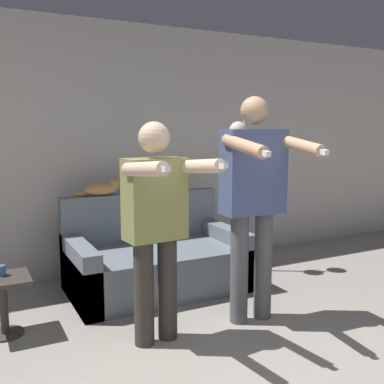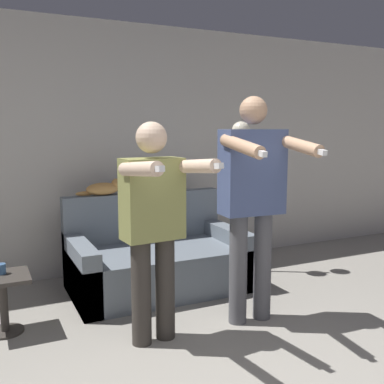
{
  "view_description": "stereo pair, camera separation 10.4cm",
  "coord_description": "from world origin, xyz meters",
  "px_view_note": "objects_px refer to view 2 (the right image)",
  "views": [
    {
      "loc": [
        -1.31,
        -1.5,
        1.52
      ],
      "look_at": [
        0.38,
        1.81,
        0.99
      ],
      "focal_mm": 42.0,
      "sensor_mm": 36.0,
      "label": 1
    },
    {
      "loc": [
        -1.21,
        -1.55,
        1.52
      ],
      "look_at": [
        0.38,
        1.81,
        0.99
      ],
      "focal_mm": 42.0,
      "sensor_mm": 36.0,
      "label": 2
    }
  ],
  "objects_px": {
    "side_table": "(3,293)",
    "cup": "(1,269)",
    "cat": "(104,188)",
    "couch": "(157,261)",
    "person_left": "(154,218)",
    "floor_lamp": "(248,148)",
    "person_right": "(253,193)"
  },
  "relations": [
    {
      "from": "person_left",
      "to": "cat",
      "type": "bearing_deg",
      "value": 84.93
    },
    {
      "from": "cat",
      "to": "couch",
      "type": "bearing_deg",
      "value": -41.08
    },
    {
      "from": "cat",
      "to": "cup",
      "type": "xyz_separation_m",
      "value": [
        -0.98,
        -0.71,
        -0.47
      ]
    },
    {
      "from": "floor_lamp",
      "to": "cup",
      "type": "bearing_deg",
      "value": -169.85
    },
    {
      "from": "person_left",
      "to": "person_right",
      "type": "height_order",
      "value": "person_right"
    },
    {
      "from": "couch",
      "to": "person_right",
      "type": "bearing_deg",
      "value": -68.45
    },
    {
      "from": "cup",
      "to": "cat",
      "type": "bearing_deg",
      "value": 36.07
    },
    {
      "from": "person_right",
      "to": "floor_lamp",
      "type": "xyz_separation_m",
      "value": [
        0.64,
        1.1,
        0.29
      ]
    },
    {
      "from": "cat",
      "to": "cup",
      "type": "relative_size",
      "value": 5.74
    },
    {
      "from": "side_table",
      "to": "cat",
      "type": "bearing_deg",
      "value": 38.04
    },
    {
      "from": "person_left",
      "to": "cat",
      "type": "height_order",
      "value": "person_left"
    },
    {
      "from": "couch",
      "to": "side_table",
      "type": "xyz_separation_m",
      "value": [
        -1.37,
        -0.41,
        0.04
      ]
    },
    {
      "from": "person_left",
      "to": "floor_lamp",
      "type": "height_order",
      "value": "floor_lamp"
    },
    {
      "from": "person_left",
      "to": "person_right",
      "type": "distance_m",
      "value": 0.82
    },
    {
      "from": "person_left",
      "to": "person_right",
      "type": "bearing_deg",
      "value": -4.59
    },
    {
      "from": "cat",
      "to": "person_left",
      "type": "bearing_deg",
      "value": -90.2
    },
    {
      "from": "side_table",
      "to": "couch",
      "type": "bearing_deg",
      "value": 16.53
    },
    {
      "from": "side_table",
      "to": "floor_lamp",
      "type": "bearing_deg",
      "value": 11.28
    },
    {
      "from": "floor_lamp",
      "to": "person_left",
      "type": "bearing_deg",
      "value": -142.89
    },
    {
      "from": "couch",
      "to": "cat",
      "type": "distance_m",
      "value": 0.86
    },
    {
      "from": "couch",
      "to": "cup",
      "type": "distance_m",
      "value": 1.44
    },
    {
      "from": "person_left",
      "to": "cup",
      "type": "xyz_separation_m",
      "value": [
        -0.97,
        0.67,
        -0.42
      ]
    },
    {
      "from": "cat",
      "to": "cup",
      "type": "height_order",
      "value": "cat"
    },
    {
      "from": "person_right",
      "to": "cup",
      "type": "height_order",
      "value": "person_right"
    },
    {
      "from": "person_left",
      "to": "cat",
      "type": "distance_m",
      "value": 1.38
    },
    {
      "from": "cat",
      "to": "floor_lamp",
      "type": "relative_size",
      "value": 0.25
    },
    {
      "from": "couch",
      "to": "floor_lamp",
      "type": "bearing_deg",
      "value": 4.08
    },
    {
      "from": "cat",
      "to": "floor_lamp",
      "type": "distance_m",
      "value": 1.52
    },
    {
      "from": "floor_lamp",
      "to": "cup",
      "type": "height_order",
      "value": "floor_lamp"
    },
    {
      "from": "couch",
      "to": "person_left",
      "type": "xyz_separation_m",
      "value": [
        -0.41,
        -1.03,
        0.64
      ]
    },
    {
      "from": "side_table",
      "to": "cup",
      "type": "xyz_separation_m",
      "value": [
        -0.01,
        0.05,
        0.17
      ]
    },
    {
      "from": "person_right",
      "to": "side_table",
      "type": "relative_size",
      "value": 3.98
    }
  ]
}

